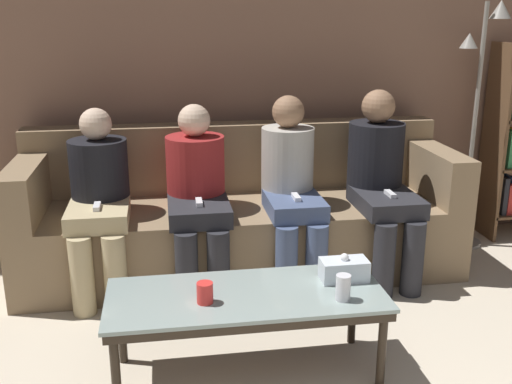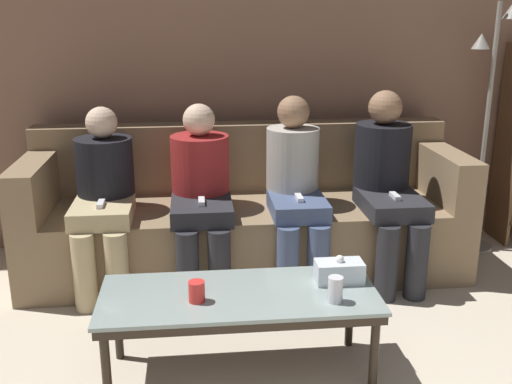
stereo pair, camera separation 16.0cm
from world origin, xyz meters
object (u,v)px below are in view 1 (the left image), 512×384
object	(u,v)px
cup_near_left	(343,288)
seated_person_mid_left	(197,189)
couch	(240,218)
coffee_table	(246,302)
seated_person_left_end	(99,195)
seated_person_mid_right	(291,183)
cup_near_right	(205,293)
seated_person_right_end	(381,177)
standing_lamp	(479,101)
tissue_box	(344,269)

from	to	relation	value
cup_near_left	seated_person_mid_left	bearing A→B (deg)	115.26
couch	coffee_table	bearing A→B (deg)	-96.35
coffee_table	seated_person_left_end	size ratio (longest dim) A/B	1.14
coffee_table	seated_person_mid_right	xyz separation A→B (m)	(0.43, 1.05, 0.24)
cup_near_right	seated_person_left_end	bearing A→B (deg)	115.69
cup_near_right	seated_person_left_end	distance (m)	1.24
couch	cup_near_right	size ratio (longest dim) A/B	29.51
seated_person_mid_left	couch	bearing A→B (deg)	36.98
couch	seated_person_mid_right	size ratio (longest dim) A/B	2.42
seated_person_mid_left	seated_person_right_end	world-z (taller)	seated_person_right_end
standing_lamp	cup_near_right	bearing A→B (deg)	-143.87
tissue_box	seated_person_right_end	size ratio (longest dim) A/B	0.19
coffee_table	seated_person_left_end	xyz separation A→B (m)	(-0.72, 1.05, 0.22)
seated_person_mid_right	seated_person_left_end	bearing A→B (deg)	179.91
cup_near_right	seated_person_mid_left	size ratio (longest dim) A/B	0.08
coffee_table	standing_lamp	world-z (taller)	standing_lamp
couch	cup_near_left	bearing A→B (deg)	-79.13
cup_near_left	couch	bearing A→B (deg)	100.87
cup_near_right	tissue_box	size ratio (longest dim) A/B	0.43
seated_person_left_end	standing_lamp	bearing A→B (deg)	7.84
couch	seated_person_right_end	size ratio (longest dim) A/B	2.37
cup_near_left	seated_person_right_end	world-z (taller)	seated_person_right_end
seated_person_left_end	seated_person_mid_right	xyz separation A→B (m)	(1.15, -0.00, 0.02)
coffee_table	cup_near_left	size ratio (longest dim) A/B	10.67
tissue_box	seated_person_left_end	xyz separation A→B (m)	(-1.20, 0.98, 0.13)
cup_near_left	seated_person_right_end	xyz separation A→B (m)	(0.60, 1.17, 0.15)
cup_near_left	seated_person_left_end	distance (m)	1.64
seated_person_right_end	seated_person_mid_right	bearing A→B (deg)	179.91
cup_near_right	seated_person_left_end	size ratio (longest dim) A/B	0.09
couch	coffee_table	world-z (taller)	couch
seated_person_mid_right	seated_person_right_end	size ratio (longest dim) A/B	0.98
standing_lamp	seated_person_left_end	bearing A→B (deg)	-172.16
coffee_table	cup_near_left	xyz separation A→B (m)	(0.41, -0.13, 0.10)
seated_person_mid_left	cup_near_right	bearing A→B (deg)	-92.13
seated_person_mid_left	standing_lamp	bearing A→B (deg)	10.13
cup_near_left	cup_near_right	size ratio (longest dim) A/B	1.25
seated_person_right_end	standing_lamp	bearing A→B (deg)	23.54
cup_near_right	standing_lamp	xyz separation A→B (m)	(2.00, 1.46, 0.58)
seated_person_mid_right	cup_near_left	bearing A→B (deg)	-90.98
cup_near_right	tissue_box	world-z (taller)	tissue_box
cup_near_left	seated_person_mid_right	bearing A→B (deg)	89.02
standing_lamp	seated_person_mid_left	bearing A→B (deg)	-169.87
cup_near_right	seated_person_mid_right	size ratio (longest dim) A/B	0.08
seated_person_mid_left	cup_near_left	bearing A→B (deg)	-64.74
standing_lamp	seated_person_mid_right	distance (m)	1.49
seated_person_mid_right	seated_person_right_end	bearing A→B (deg)	-0.09
cup_near_left	seated_person_mid_right	size ratio (longest dim) A/B	0.10
coffee_table	couch	bearing A→B (deg)	83.65
cup_near_right	seated_person_mid_left	distance (m)	1.12
standing_lamp	seated_person_mid_right	world-z (taller)	standing_lamp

